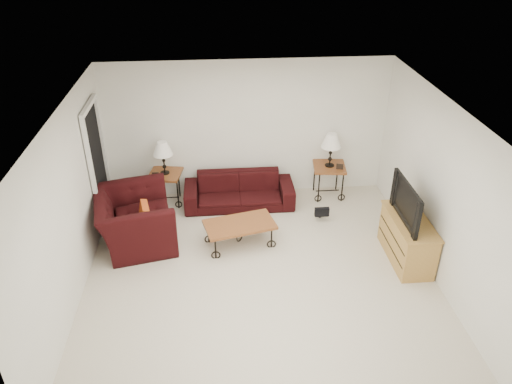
# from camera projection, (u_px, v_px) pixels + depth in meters

# --- Properties ---
(ground) EXTENTS (5.00, 5.00, 0.00)m
(ground) POSITION_uv_depth(u_px,v_px,m) (260.00, 275.00, 7.19)
(ground) COLOR beige
(ground) RESTS_ON ground
(wall_back) EXTENTS (5.00, 0.02, 2.50)m
(wall_back) POSITION_uv_depth(u_px,v_px,m) (247.00, 129.00, 8.73)
(wall_back) COLOR silver
(wall_back) RESTS_ON ground
(wall_front) EXTENTS (5.00, 0.02, 2.50)m
(wall_front) POSITION_uv_depth(u_px,v_px,m) (287.00, 345.00, 4.41)
(wall_front) COLOR silver
(wall_front) RESTS_ON ground
(wall_left) EXTENTS (0.02, 5.00, 2.50)m
(wall_left) POSITION_uv_depth(u_px,v_px,m) (69.00, 210.00, 6.38)
(wall_left) COLOR silver
(wall_left) RESTS_ON ground
(wall_right) EXTENTS (0.02, 5.00, 2.50)m
(wall_right) POSITION_uv_depth(u_px,v_px,m) (442.00, 194.00, 6.75)
(wall_right) COLOR silver
(wall_right) RESTS_ON ground
(ceiling) EXTENTS (5.00, 5.00, 0.00)m
(ceiling) POSITION_uv_depth(u_px,v_px,m) (261.00, 113.00, 5.95)
(ceiling) COLOR white
(ceiling) RESTS_ON wall_back
(doorway) EXTENTS (0.08, 0.94, 2.04)m
(doorway) POSITION_uv_depth(u_px,v_px,m) (98.00, 168.00, 7.93)
(doorway) COLOR black
(doorway) RESTS_ON ground
(sofa) EXTENTS (1.93, 0.76, 0.56)m
(sofa) POSITION_uv_depth(u_px,v_px,m) (239.00, 191.00, 8.78)
(sofa) COLOR black
(sofa) RESTS_ON ground
(side_table_left) EXTENTS (0.64, 0.64, 0.60)m
(side_table_left) POSITION_uv_depth(u_px,v_px,m) (167.00, 188.00, 8.83)
(side_table_left) COLOR brown
(side_table_left) RESTS_ON ground
(side_table_right) EXTENTS (0.63, 0.63, 0.62)m
(side_table_right) POSITION_uv_depth(u_px,v_px,m) (328.00, 181.00, 9.04)
(side_table_right) COLOR brown
(side_table_right) RESTS_ON ground
(lamp_left) EXTENTS (0.39, 0.39, 0.60)m
(lamp_left) POSITION_uv_depth(u_px,v_px,m) (163.00, 158.00, 8.53)
(lamp_left) COLOR black
(lamp_left) RESTS_ON side_table_left
(lamp_right) EXTENTS (0.39, 0.39, 0.62)m
(lamp_right) POSITION_uv_depth(u_px,v_px,m) (331.00, 150.00, 8.74)
(lamp_right) COLOR black
(lamp_right) RESTS_ON side_table_right
(photo_frame_left) EXTENTS (0.12, 0.02, 0.10)m
(photo_frame_left) POSITION_uv_depth(u_px,v_px,m) (155.00, 175.00, 8.52)
(photo_frame_left) COLOR black
(photo_frame_left) RESTS_ON side_table_left
(photo_frame_right) EXTENTS (0.12, 0.06, 0.10)m
(photo_frame_right) POSITION_uv_depth(u_px,v_px,m) (340.00, 167.00, 8.75)
(photo_frame_right) COLOR black
(photo_frame_right) RESTS_ON side_table_right
(coffee_table) EXTENTS (1.18, 0.82, 0.40)m
(coffee_table) POSITION_uv_depth(u_px,v_px,m) (240.00, 234.00, 7.75)
(coffee_table) COLOR brown
(coffee_table) RESTS_ON ground
(armchair) EXTENTS (1.39, 1.51, 0.85)m
(armchair) POSITION_uv_depth(u_px,v_px,m) (135.00, 220.00, 7.70)
(armchair) COLOR black
(armchair) RESTS_ON ground
(throw_pillow) EXTENTS (0.18, 0.40, 0.38)m
(throw_pillow) POSITION_uv_depth(u_px,v_px,m) (144.00, 216.00, 7.62)
(throw_pillow) COLOR #C74719
(throw_pillow) RESTS_ON armchair
(tv_stand) EXTENTS (0.48, 1.16, 0.70)m
(tv_stand) POSITION_uv_depth(u_px,v_px,m) (407.00, 239.00, 7.37)
(tv_stand) COLOR #BF8947
(tv_stand) RESTS_ON ground
(television) EXTENTS (0.14, 1.04, 0.60)m
(television) POSITION_uv_depth(u_px,v_px,m) (413.00, 202.00, 7.05)
(television) COLOR black
(television) RESTS_ON tv_stand
(backpack) EXTENTS (0.40, 0.33, 0.49)m
(backpack) POSITION_uv_depth(u_px,v_px,m) (320.00, 206.00, 8.41)
(backpack) COLOR black
(backpack) RESTS_ON ground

